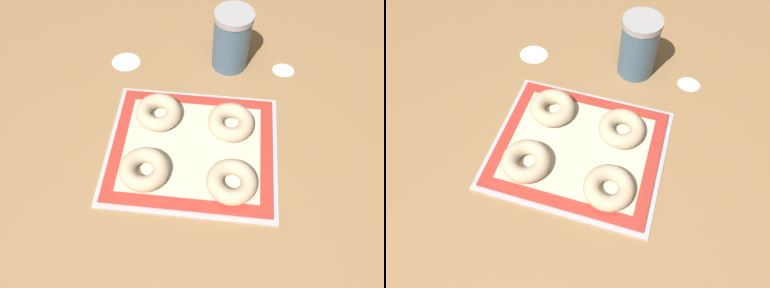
# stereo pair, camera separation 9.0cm
# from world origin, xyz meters

# --- Properties ---
(ground_plane) EXTENTS (2.80, 2.80, 0.00)m
(ground_plane) POSITION_xyz_m (0.00, 0.00, 0.00)
(ground_plane) COLOR #A87F51
(baking_tray) EXTENTS (0.40, 0.35, 0.01)m
(baking_tray) POSITION_xyz_m (-0.02, -0.00, 0.00)
(baking_tray) COLOR silver
(baking_tray) RESTS_ON ground_plane
(baking_mat) EXTENTS (0.38, 0.32, 0.00)m
(baking_mat) POSITION_xyz_m (-0.02, -0.00, 0.01)
(baking_mat) COLOR red
(baking_mat) RESTS_ON baking_tray
(bagel_front_left) EXTENTS (0.11, 0.11, 0.04)m
(bagel_front_left) POSITION_xyz_m (-0.12, -0.08, 0.03)
(bagel_front_left) COLOR beige
(bagel_front_left) RESTS_ON baking_mat
(bagel_front_right) EXTENTS (0.11, 0.11, 0.04)m
(bagel_front_right) POSITION_xyz_m (0.08, -0.09, 0.03)
(bagel_front_right) COLOR beige
(bagel_front_right) RESTS_ON baking_mat
(bagel_back_left) EXTENTS (0.11, 0.11, 0.04)m
(bagel_back_left) POSITION_xyz_m (-0.11, 0.08, 0.03)
(bagel_back_left) COLOR beige
(bagel_back_left) RESTS_ON baking_mat
(bagel_back_right) EXTENTS (0.11, 0.11, 0.04)m
(bagel_back_right) POSITION_xyz_m (0.07, 0.07, 0.03)
(bagel_back_right) COLOR beige
(bagel_back_right) RESTS_ON baking_mat
(flour_canister) EXTENTS (0.10, 0.10, 0.17)m
(flour_canister) POSITION_xyz_m (0.06, 0.30, 0.08)
(flour_canister) COLOR slate
(flour_canister) RESTS_ON ground_plane
(flour_patch_near) EXTENTS (0.08, 0.07, 0.00)m
(flour_patch_near) POSITION_xyz_m (-0.23, 0.27, 0.00)
(flour_patch_near) COLOR white
(flour_patch_near) RESTS_ON ground_plane
(flour_patch_far) EXTENTS (0.06, 0.05, 0.00)m
(flour_patch_far) POSITION_xyz_m (0.21, 0.29, 0.00)
(flour_patch_far) COLOR white
(flour_patch_far) RESTS_ON ground_plane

